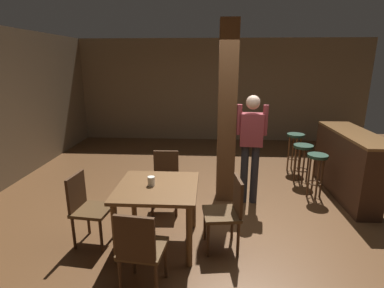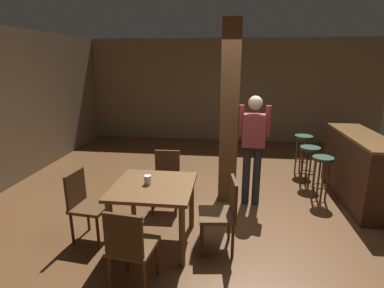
{
  "view_description": "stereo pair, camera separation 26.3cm",
  "coord_description": "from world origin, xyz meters",
  "px_view_note": "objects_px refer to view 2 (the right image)",
  "views": [
    {
      "loc": [
        -0.32,
        -4.02,
        2.21
      ],
      "look_at": [
        -0.56,
        0.04,
        1.08
      ],
      "focal_mm": 28.0,
      "sensor_mm": 36.0,
      "label": 1
    },
    {
      "loc": [
        -0.06,
        -3.99,
        2.21
      ],
      "look_at": [
        -0.56,
        0.04,
        1.08
      ],
      "focal_mm": 28.0,
      "sensor_mm": 36.0,
      "label": 2
    }
  ],
  "objects_px": {
    "chair_west": "(85,202)",
    "standing_person": "(253,143)",
    "chair_east": "(223,210)",
    "napkin_cup": "(148,180)",
    "bar_stool_mid": "(309,157)",
    "chair_north": "(166,177)",
    "chair_south": "(130,245)",
    "bar_counter": "(353,167)",
    "dining_table": "(154,195)",
    "bar_stool_near": "(322,169)",
    "bar_stool_far": "(303,145)"
  },
  "relations": [
    {
      "from": "chair_west",
      "to": "standing_person",
      "type": "distance_m",
      "value": 2.52
    },
    {
      "from": "chair_east",
      "to": "chair_west",
      "type": "relative_size",
      "value": 1.0
    },
    {
      "from": "chair_west",
      "to": "napkin_cup",
      "type": "relative_size",
      "value": 8.14
    },
    {
      "from": "standing_person",
      "to": "bar_stool_mid",
      "type": "relative_size",
      "value": 2.37
    },
    {
      "from": "chair_north",
      "to": "bar_stool_mid",
      "type": "height_order",
      "value": "chair_north"
    },
    {
      "from": "chair_south",
      "to": "bar_counter",
      "type": "bearing_deg",
      "value": 39.77
    },
    {
      "from": "chair_east",
      "to": "napkin_cup",
      "type": "bearing_deg",
      "value": 177.59
    },
    {
      "from": "dining_table",
      "to": "chair_east",
      "type": "distance_m",
      "value": 0.85
    },
    {
      "from": "chair_west",
      "to": "bar_stool_near",
      "type": "height_order",
      "value": "chair_west"
    },
    {
      "from": "napkin_cup",
      "to": "chair_east",
      "type": "bearing_deg",
      "value": -2.41
    },
    {
      "from": "chair_north",
      "to": "bar_stool_mid",
      "type": "xyz_separation_m",
      "value": [
        2.37,
        1.2,
        0.04
      ]
    },
    {
      "from": "chair_south",
      "to": "bar_stool_near",
      "type": "relative_size",
      "value": 1.19
    },
    {
      "from": "bar_counter",
      "to": "bar_stool_near",
      "type": "relative_size",
      "value": 2.51
    },
    {
      "from": "dining_table",
      "to": "bar_stool_near",
      "type": "bearing_deg",
      "value": 31.66
    },
    {
      "from": "bar_stool_near",
      "to": "bar_counter",
      "type": "bearing_deg",
      "value": 14.14
    },
    {
      "from": "chair_south",
      "to": "chair_east",
      "type": "relative_size",
      "value": 1.0
    },
    {
      "from": "napkin_cup",
      "to": "bar_stool_far",
      "type": "xyz_separation_m",
      "value": [
        2.43,
        2.73,
        -0.25
      ]
    },
    {
      "from": "napkin_cup",
      "to": "bar_counter",
      "type": "xyz_separation_m",
      "value": [
        2.96,
        1.58,
        -0.28
      ]
    },
    {
      "from": "chair_west",
      "to": "bar_stool_far",
      "type": "xyz_separation_m",
      "value": [
        3.24,
        2.76,
        0.08
      ]
    },
    {
      "from": "bar_stool_mid",
      "to": "bar_counter",
      "type": "bearing_deg",
      "value": -42.43
    },
    {
      "from": "chair_north",
      "to": "bar_stool_far",
      "type": "relative_size",
      "value": 1.14
    },
    {
      "from": "chair_south",
      "to": "bar_stool_far",
      "type": "height_order",
      "value": "chair_south"
    },
    {
      "from": "bar_stool_far",
      "to": "bar_stool_mid",
      "type": "bearing_deg",
      "value": -92.42
    },
    {
      "from": "dining_table",
      "to": "bar_stool_near",
      "type": "distance_m",
      "value": 2.79
    },
    {
      "from": "bar_stool_mid",
      "to": "dining_table",
      "type": "bearing_deg",
      "value": -137.95
    },
    {
      "from": "bar_stool_mid",
      "to": "bar_stool_far",
      "type": "relative_size",
      "value": 0.93
    },
    {
      "from": "chair_east",
      "to": "standing_person",
      "type": "bearing_deg",
      "value": 71.93
    },
    {
      "from": "chair_south",
      "to": "chair_west",
      "type": "distance_m",
      "value": 1.17
    },
    {
      "from": "bar_stool_mid",
      "to": "napkin_cup",
      "type": "bearing_deg",
      "value": -138.93
    },
    {
      "from": "napkin_cup",
      "to": "chair_west",
      "type": "bearing_deg",
      "value": -177.25
    },
    {
      "from": "bar_counter",
      "to": "napkin_cup",
      "type": "bearing_deg",
      "value": -151.87
    },
    {
      "from": "chair_east",
      "to": "napkin_cup",
      "type": "xyz_separation_m",
      "value": [
        -0.91,
        0.04,
        0.32
      ]
    },
    {
      "from": "chair_east",
      "to": "bar_counter",
      "type": "height_order",
      "value": "bar_counter"
    },
    {
      "from": "bar_stool_mid",
      "to": "bar_stool_near",
      "type": "bearing_deg",
      "value": -86.77
    },
    {
      "from": "chair_east",
      "to": "bar_counter",
      "type": "relative_size",
      "value": 0.47
    },
    {
      "from": "chair_south",
      "to": "napkin_cup",
      "type": "height_order",
      "value": "chair_south"
    },
    {
      "from": "dining_table",
      "to": "chair_west",
      "type": "relative_size",
      "value": 1.07
    },
    {
      "from": "napkin_cup",
      "to": "bar_counter",
      "type": "bearing_deg",
      "value": 28.13
    },
    {
      "from": "napkin_cup",
      "to": "bar_stool_far",
      "type": "relative_size",
      "value": 0.14
    },
    {
      "from": "chair_south",
      "to": "chair_north",
      "type": "bearing_deg",
      "value": 90.35
    },
    {
      "from": "chair_east",
      "to": "bar_stool_mid",
      "type": "relative_size",
      "value": 1.23
    },
    {
      "from": "dining_table",
      "to": "chair_south",
      "type": "xyz_separation_m",
      "value": [
        -0.03,
        -0.84,
        -0.14
      ]
    },
    {
      "from": "standing_person",
      "to": "bar_stool_near",
      "type": "relative_size",
      "value": 2.3
    },
    {
      "from": "chair_south",
      "to": "bar_stool_mid",
      "type": "bearing_deg",
      "value": 51.25
    },
    {
      "from": "dining_table",
      "to": "bar_stool_far",
      "type": "bearing_deg",
      "value": 49.21
    },
    {
      "from": "bar_stool_near",
      "to": "bar_stool_mid",
      "type": "distance_m",
      "value": 0.64
    },
    {
      "from": "standing_person",
      "to": "bar_stool_near",
      "type": "bearing_deg",
      "value": 12.04
    },
    {
      "from": "chair_west",
      "to": "bar_counter",
      "type": "relative_size",
      "value": 0.47
    },
    {
      "from": "bar_counter",
      "to": "chair_east",
      "type": "bearing_deg",
      "value": -141.63
    },
    {
      "from": "chair_south",
      "to": "bar_stool_far",
      "type": "distance_m",
      "value": 4.3
    }
  ]
}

